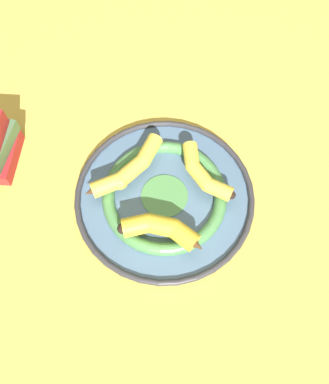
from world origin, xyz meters
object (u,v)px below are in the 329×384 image
at_px(decorative_bowl, 164,196).
at_px(banana_a, 202,172).
at_px(banana_b, 162,229).
at_px(banana_c, 129,169).

relative_size(decorative_bowl, banana_a, 2.86).
distance_m(decorative_bowl, banana_a, 0.09).
bearing_deg(banana_b, decorative_bowl, -80.46).
relative_size(decorative_bowl, banana_b, 2.17).
height_order(banana_b, banana_c, banana_b).
height_order(decorative_bowl, banana_b, banana_b).
bearing_deg(banana_c, decorative_bowl, -75.90).
distance_m(banana_a, banana_b, 0.15).
bearing_deg(decorative_bowl, banana_b, -78.35).
xyz_separation_m(decorative_bowl, banana_a, (0.07, 0.06, 0.03)).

